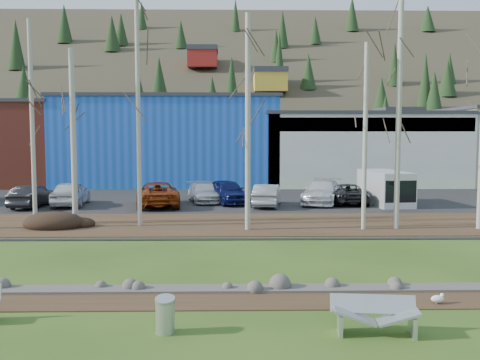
{
  "coord_description": "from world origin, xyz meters",
  "views": [
    {
      "loc": [
        -0.28,
        -12.7,
        4.69
      ],
      "look_at": [
        0.21,
        13.31,
        2.5
      ],
      "focal_mm": 40.0,
      "sensor_mm": 36.0,
      "label": 1
    }
  ],
  "objects_px": {
    "car_4": "(227,192)",
    "car_5": "(267,195)",
    "car_0": "(71,193)",
    "car_8": "(208,192)",
    "car_6": "(347,194)",
    "car_3": "(204,192)",
    "car_1": "(32,196)",
    "bench_damaged": "(375,315)",
    "van_white": "(386,188)",
    "litter_bin": "(165,317)",
    "car_2": "(157,194)",
    "car_7": "(322,192)",
    "seagull": "(438,299)"
  },
  "relations": [
    {
      "from": "car_0",
      "to": "car_8",
      "type": "xyz_separation_m",
      "value": [
        8.84,
        1.72,
        -0.15
      ]
    },
    {
      "from": "car_4",
      "to": "car_5",
      "type": "relative_size",
      "value": 1.08
    },
    {
      "from": "car_3",
      "to": "van_white",
      "type": "bearing_deg",
      "value": -22.17
    },
    {
      "from": "car_4",
      "to": "car_3",
      "type": "bearing_deg",
      "value": 130.72
    },
    {
      "from": "seagull",
      "to": "car_8",
      "type": "height_order",
      "value": "car_8"
    },
    {
      "from": "car_2",
      "to": "car_7",
      "type": "height_order",
      "value": "car_2"
    },
    {
      "from": "car_5",
      "to": "car_6",
      "type": "height_order",
      "value": "car_5"
    },
    {
      "from": "car_0",
      "to": "van_white",
      "type": "bearing_deg",
      "value": 175.79
    },
    {
      "from": "bench_damaged",
      "to": "van_white",
      "type": "height_order",
      "value": "van_white"
    },
    {
      "from": "car_7",
      "to": "van_white",
      "type": "height_order",
      "value": "van_white"
    },
    {
      "from": "car_6",
      "to": "car_8",
      "type": "relative_size",
      "value": 1.06
    },
    {
      "from": "seagull",
      "to": "car_5",
      "type": "xyz_separation_m",
      "value": [
        -3.38,
        19.62,
        0.68
      ]
    },
    {
      "from": "car_0",
      "to": "car_1",
      "type": "xyz_separation_m",
      "value": [
        -2.21,
        -0.82,
        -0.11
      ]
    },
    {
      "from": "seagull",
      "to": "car_7",
      "type": "height_order",
      "value": "car_7"
    },
    {
      "from": "car_3",
      "to": "litter_bin",
      "type": "bearing_deg",
      "value": -103.46
    },
    {
      "from": "car_1",
      "to": "car_5",
      "type": "distance_m",
      "value": 14.91
    },
    {
      "from": "seagull",
      "to": "car_2",
      "type": "distance_m",
      "value": 22.4
    },
    {
      "from": "car_3",
      "to": "car_5",
      "type": "bearing_deg",
      "value": -42.93
    },
    {
      "from": "car_1",
      "to": "car_8",
      "type": "height_order",
      "value": "car_1"
    },
    {
      "from": "car_1",
      "to": "car_5",
      "type": "relative_size",
      "value": 0.98
    },
    {
      "from": "litter_bin",
      "to": "car_0",
      "type": "xyz_separation_m",
      "value": [
        -8.79,
        22.18,
        0.55
      ]
    },
    {
      "from": "seagull",
      "to": "car_8",
      "type": "xyz_separation_m",
      "value": [
        -7.24,
        21.92,
        0.62
      ]
    },
    {
      "from": "bench_damaged",
      "to": "car_3",
      "type": "height_order",
      "value": "car_3"
    },
    {
      "from": "litter_bin",
      "to": "van_white",
      "type": "xyz_separation_m",
      "value": [
        11.77,
        22.19,
        0.84
      ]
    },
    {
      "from": "car_4",
      "to": "car_5",
      "type": "height_order",
      "value": "car_4"
    },
    {
      "from": "car_5",
      "to": "car_0",
      "type": "bearing_deg",
      "value": 6.44
    },
    {
      "from": "car_7",
      "to": "car_8",
      "type": "bearing_deg",
      "value": -168.68
    },
    {
      "from": "bench_damaged",
      "to": "seagull",
      "type": "height_order",
      "value": "bench_damaged"
    },
    {
      "from": "litter_bin",
      "to": "car_1",
      "type": "height_order",
      "value": "car_1"
    },
    {
      "from": "car_4",
      "to": "car_6",
      "type": "bearing_deg",
      "value": -23.64
    },
    {
      "from": "car_1",
      "to": "car_4",
      "type": "relative_size",
      "value": 0.9
    },
    {
      "from": "car_6",
      "to": "car_7",
      "type": "xyz_separation_m",
      "value": [
        -1.66,
        -0.01,
        0.11
      ]
    },
    {
      "from": "bench_damaged",
      "to": "car_6",
      "type": "xyz_separation_m",
      "value": [
        4.38,
        23.03,
        0.35
      ]
    },
    {
      "from": "seagull",
      "to": "car_8",
      "type": "distance_m",
      "value": 23.09
    },
    {
      "from": "car_6",
      "to": "car_7",
      "type": "bearing_deg",
      "value": 2.14
    },
    {
      "from": "car_2",
      "to": "car_4",
      "type": "distance_m",
      "value": 4.65
    },
    {
      "from": "car_8",
      "to": "van_white",
      "type": "bearing_deg",
      "value": -22.38
    },
    {
      "from": "car_0",
      "to": "car_4",
      "type": "bearing_deg",
      "value": -179.15
    },
    {
      "from": "car_3",
      "to": "van_white",
      "type": "xyz_separation_m",
      "value": [
        12.03,
        -1.71,
        0.45
      ]
    },
    {
      "from": "car_2",
      "to": "car_4",
      "type": "xyz_separation_m",
      "value": [
        4.46,
        1.29,
        0.01
      ]
    },
    {
      "from": "litter_bin",
      "to": "car_6",
      "type": "bearing_deg",
      "value": 67.79
    },
    {
      "from": "bench_damaged",
      "to": "van_white",
      "type": "bearing_deg",
      "value": 79.33
    },
    {
      "from": "car_0",
      "to": "van_white",
      "type": "height_order",
      "value": "van_white"
    },
    {
      "from": "van_white",
      "to": "car_4",
      "type": "bearing_deg",
      "value": 169.42
    },
    {
      "from": "car_2",
      "to": "car_5",
      "type": "relative_size",
      "value": 1.3
    },
    {
      "from": "car_8",
      "to": "car_0",
      "type": "bearing_deg",
      "value": 176.93
    },
    {
      "from": "litter_bin",
      "to": "car_3",
      "type": "bearing_deg",
      "value": 90.62
    },
    {
      "from": "car_6",
      "to": "car_3",
      "type": "bearing_deg",
      "value": -4.13
    },
    {
      "from": "car_0",
      "to": "car_4",
      "type": "relative_size",
      "value": 1.01
    },
    {
      "from": "van_white",
      "to": "litter_bin",
      "type": "bearing_deg",
      "value": -123.63
    }
  ]
}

